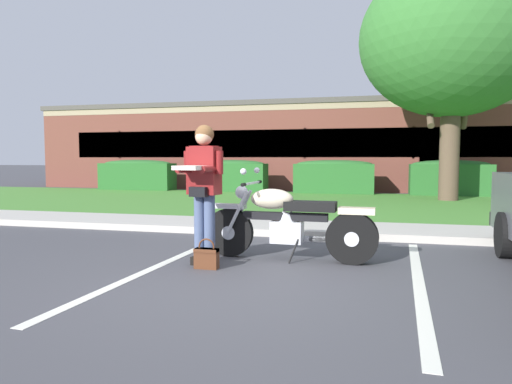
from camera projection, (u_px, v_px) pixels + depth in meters
name	position (u px, v px, depth m)	size (l,w,h in m)	color
ground_plane	(246.00, 276.00, 5.15)	(140.00, 140.00, 0.00)	#424247
curb_strip	(289.00, 233.00, 7.69)	(60.00, 0.20, 0.12)	#B7B2A8
concrete_walk	(297.00, 227.00, 8.52)	(60.00, 1.50, 0.08)	#B7B2A8
grass_lawn	(324.00, 204.00, 12.99)	(60.00, 7.76, 0.06)	#478433
stall_stripe_0	(159.00, 265.00, 5.63)	(0.12, 4.40, 0.01)	silver
stall_stripe_1	(419.00, 281.00, 4.89)	(0.12, 4.40, 0.01)	silver
motorcycle	(296.00, 223.00, 5.90)	(2.24, 0.82, 1.18)	black
rider_person	(203.00, 182.00, 5.64)	(0.53, 0.62, 1.70)	black
handbag	(207.00, 256.00, 5.47)	(0.28, 0.13, 0.36)	#562D19
shade_tree	(453.00, 39.00, 13.46)	(5.34, 5.34, 7.05)	brown
hedge_left	(137.00, 175.00, 18.51)	(3.00, 0.90, 1.24)	#286028
hedge_center_left	(230.00, 175.00, 17.55)	(2.76, 0.90, 1.24)	#286028
hedge_center_right	(334.00, 176.00, 16.60)	(2.81, 0.90, 1.24)	#286028
hedge_right	(450.00, 178.00, 15.64)	(2.62, 0.90, 1.24)	#286028
brick_building	(320.00, 148.00, 23.11)	(23.90, 10.60, 3.63)	brown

